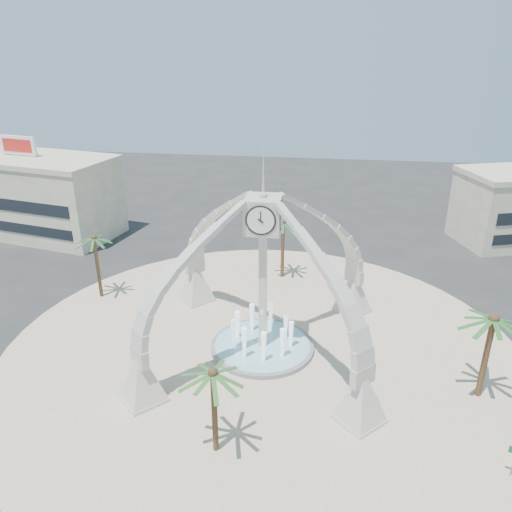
# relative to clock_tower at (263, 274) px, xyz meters

# --- Properties ---
(ground) EXTENTS (140.00, 140.00, 0.00)m
(ground) POSITION_rel_clock_tower_xyz_m (0.00, 0.00, -6.49)
(ground) COLOR #282828
(ground) RESTS_ON ground
(plaza) EXTENTS (40.00, 40.00, 0.06)m
(plaza) POSITION_rel_clock_tower_xyz_m (0.00, 0.00, -6.46)
(plaza) COLOR beige
(plaza) RESTS_ON ground
(clock_tower) EXTENTS (17.94, 17.94, 16.30)m
(clock_tower) POSITION_rel_clock_tower_xyz_m (0.00, 0.00, 0.00)
(clock_tower) COLOR beige
(clock_tower) RESTS_ON ground
(fountain) EXTENTS (8.00, 8.00, 3.62)m
(fountain) POSITION_rel_clock_tower_xyz_m (0.00, 0.00, -6.20)
(fountain) COLOR gray
(fountain) RESTS_ON ground
(building_nw) EXTENTS (23.75, 13.73, 11.90)m
(building_nw) POSITION_rel_clock_tower_xyz_m (-32.00, 22.00, -1.66)
(building_nw) COLOR beige
(building_nw) RESTS_ON ground
(palm_east) EXTENTS (5.10, 5.10, 6.80)m
(palm_east) POSITION_rel_clock_tower_xyz_m (15.17, -3.45, -0.57)
(palm_east) COLOR brown
(palm_east) RESTS_ON ground
(palm_west) EXTENTS (3.60, 3.60, 6.58)m
(palm_west) POSITION_rel_clock_tower_xyz_m (-16.09, 6.47, -0.65)
(palm_west) COLOR brown
(palm_west) RESTS_ON ground
(palm_north) EXTENTS (4.37, 4.37, 6.58)m
(palm_north) POSITION_rel_clock_tower_xyz_m (0.30, 13.15, -0.70)
(palm_north) COLOR brown
(palm_north) RESTS_ON ground
(palm_south) EXTENTS (3.90, 3.90, 6.16)m
(palm_south) POSITION_rel_clock_tower_xyz_m (-1.34, -10.74, -1.10)
(palm_south) COLOR brown
(palm_south) RESTS_ON ground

